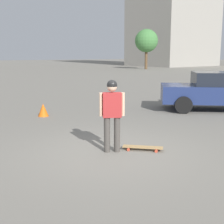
{
  "coord_description": "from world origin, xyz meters",
  "views": [
    {
      "loc": [
        4.31,
        5.63,
        2.28
      ],
      "look_at": [
        0.0,
        0.0,
        0.96
      ],
      "focal_mm": 50.0,
      "sensor_mm": 36.0,
      "label": 1
    }
  ],
  "objects_px": {
    "person": "(112,110)",
    "car_parked_near": "(215,91)",
    "traffic_cone": "(43,110)",
    "skateboard": "(143,147)"
  },
  "relations": [
    {
      "from": "traffic_cone",
      "to": "skateboard",
      "type": "bearing_deg",
      "value": 90.86
    },
    {
      "from": "skateboard",
      "to": "car_parked_near",
      "type": "relative_size",
      "value": 0.2
    },
    {
      "from": "person",
      "to": "skateboard",
      "type": "xyz_separation_m",
      "value": [
        -0.66,
        0.36,
        -0.94
      ]
    },
    {
      "from": "person",
      "to": "car_parked_near",
      "type": "bearing_deg",
      "value": 48.46
    },
    {
      "from": "person",
      "to": "traffic_cone",
      "type": "xyz_separation_m",
      "value": [
        -0.58,
        -4.95,
        -0.77
      ]
    },
    {
      "from": "person",
      "to": "car_parked_near",
      "type": "xyz_separation_m",
      "value": [
        -6.74,
        -1.89,
        -0.2
      ]
    },
    {
      "from": "person",
      "to": "traffic_cone",
      "type": "relative_size",
      "value": 3.54
    },
    {
      "from": "person",
      "to": "car_parked_near",
      "type": "height_order",
      "value": "person"
    },
    {
      "from": "car_parked_near",
      "to": "traffic_cone",
      "type": "distance_m",
      "value": 6.91
    },
    {
      "from": "skateboard",
      "to": "traffic_cone",
      "type": "xyz_separation_m",
      "value": [
        0.08,
        -5.31,
        0.17
      ]
    }
  ]
}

